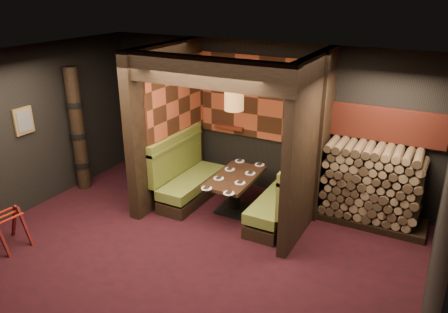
% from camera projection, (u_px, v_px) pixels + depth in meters
% --- Properties ---
extents(floor, '(6.50, 5.50, 0.02)m').
position_uv_depth(floor, '(183.00, 257.00, 6.51)').
color(floor, black).
rests_on(floor, ground).
extents(ceiling, '(6.50, 5.50, 0.02)m').
position_uv_depth(ceiling, '(175.00, 63.00, 5.45)').
color(ceiling, black).
rests_on(ceiling, ground).
extents(wall_back, '(6.50, 0.02, 2.85)m').
position_uv_depth(wall_back, '(260.00, 118.00, 8.24)').
color(wall_back, black).
rests_on(wall_back, ground).
extents(wall_front, '(6.50, 0.02, 2.85)m').
position_uv_depth(wall_front, '(0.00, 281.00, 3.71)').
color(wall_front, black).
rests_on(wall_front, ground).
extents(wall_left, '(0.02, 5.50, 2.85)m').
position_uv_depth(wall_left, '(19.00, 133.00, 7.40)').
color(wall_left, black).
rests_on(wall_left, ground).
extents(wall_right, '(0.02, 5.50, 2.85)m').
position_uv_depth(wall_right, '(441.00, 227.00, 4.55)').
color(wall_right, black).
rests_on(wall_right, ground).
extents(partition_left, '(0.20, 2.20, 2.85)m').
position_uv_depth(partition_left, '(168.00, 123.00, 7.92)').
color(partition_left, black).
rests_on(partition_left, floor).
extents(partition_right, '(0.15, 2.10, 2.85)m').
position_uv_depth(partition_right, '(309.00, 146.00, 6.80)').
color(partition_right, black).
rests_on(partition_right, floor).
extents(header_beam, '(2.85, 0.18, 0.44)m').
position_uv_depth(header_beam, '(202.00, 72.00, 6.12)').
color(header_beam, black).
rests_on(header_beam, partition_left).
extents(tapa_back_panel, '(2.40, 0.06, 1.55)m').
position_uv_depth(tapa_back_panel, '(259.00, 98.00, 8.07)').
color(tapa_back_panel, '#A14326').
rests_on(tapa_back_panel, wall_back).
extents(tapa_side_panel, '(0.04, 1.85, 1.45)m').
position_uv_depth(tapa_side_panel, '(178.00, 99.00, 7.86)').
color(tapa_side_panel, '#A14326').
rests_on(tapa_side_panel, partition_left).
extents(lacquer_shelf, '(0.60, 0.12, 0.07)m').
position_uv_depth(lacquer_shelf, '(229.00, 127.00, 8.50)').
color(lacquer_shelf, '#5B1E14').
rests_on(lacquer_shelf, wall_back).
extents(booth_bench_left, '(0.68, 1.60, 1.14)m').
position_uv_depth(booth_bench_left, '(187.00, 179.00, 8.13)').
color(booth_bench_left, black).
rests_on(booth_bench_left, floor).
extents(booth_bench_right, '(0.68, 1.60, 1.14)m').
position_uv_depth(booth_bench_right, '(283.00, 201.00, 7.30)').
color(booth_bench_right, black).
rests_on(booth_bench_right, floor).
extents(dining_table, '(0.73, 1.30, 0.67)m').
position_uv_depth(dining_table, '(235.00, 188.00, 7.66)').
color(dining_table, black).
rests_on(dining_table, floor).
extents(place_settings, '(0.62, 1.51, 0.03)m').
position_uv_depth(place_settings, '(235.00, 176.00, 7.57)').
color(place_settings, white).
rests_on(place_settings, dining_table).
extents(pendant_lamp, '(0.32, 0.32, 0.98)m').
position_uv_depth(pendant_lamp, '(234.00, 97.00, 7.01)').
color(pendant_lamp, '#92602E').
rests_on(pendant_lamp, ceiling).
extents(framed_picture, '(0.05, 0.36, 0.46)m').
position_uv_depth(framed_picture, '(24.00, 121.00, 7.39)').
color(framed_picture, brown).
rests_on(framed_picture, wall_left).
extents(luggage_rack, '(0.64, 0.48, 0.65)m').
position_uv_depth(luggage_rack, '(8.00, 227.00, 6.66)').
color(luggage_rack, '#460D0C').
rests_on(luggage_rack, floor).
extents(totem_column, '(0.31, 0.31, 2.40)m').
position_uv_depth(totem_column, '(78.00, 130.00, 8.30)').
color(totem_column, black).
rests_on(totem_column, floor).
extents(firewood_stack, '(1.73, 0.70, 1.36)m').
position_uv_depth(firewood_stack, '(376.00, 186.00, 7.18)').
color(firewood_stack, black).
rests_on(firewood_stack, floor).
extents(mosaic_header, '(1.83, 0.10, 0.56)m').
position_uv_depth(mosaic_header, '(388.00, 125.00, 7.10)').
color(mosaic_header, maroon).
rests_on(mosaic_header, wall_back).
extents(bay_front_post, '(0.08, 0.08, 2.85)m').
position_uv_depth(bay_front_post, '(320.00, 142.00, 6.98)').
color(bay_front_post, black).
rests_on(bay_front_post, floor).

